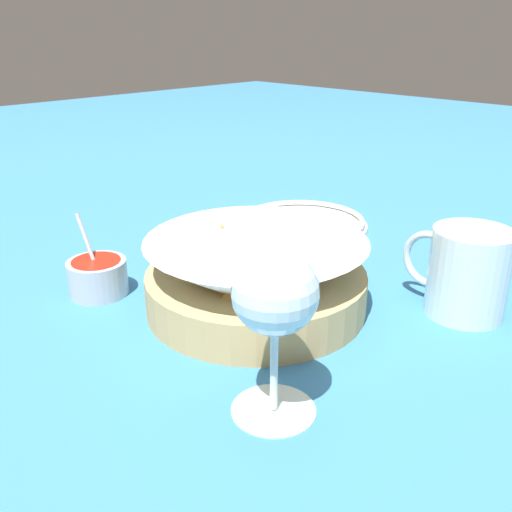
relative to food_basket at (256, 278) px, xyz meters
name	(u,v)px	position (x,y,z in m)	size (l,w,h in m)	color
ground_plane	(264,317)	(-0.02, 0.01, -0.04)	(4.00, 4.00, 0.00)	teal
food_basket	(256,278)	(0.00, 0.00, 0.00)	(0.26, 0.26, 0.09)	tan
sauce_cup	(98,275)	(0.17, 0.11, -0.01)	(0.07, 0.07, 0.10)	#B7B7BC
wine_glass	(275,299)	(-0.15, 0.13, 0.07)	(0.08, 0.08, 0.15)	silver
beer_mug	(467,276)	(-0.18, -0.16, 0.01)	(0.13, 0.09, 0.10)	silver
side_plate	(303,222)	(0.15, -0.27, -0.03)	(0.22, 0.22, 0.01)	white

